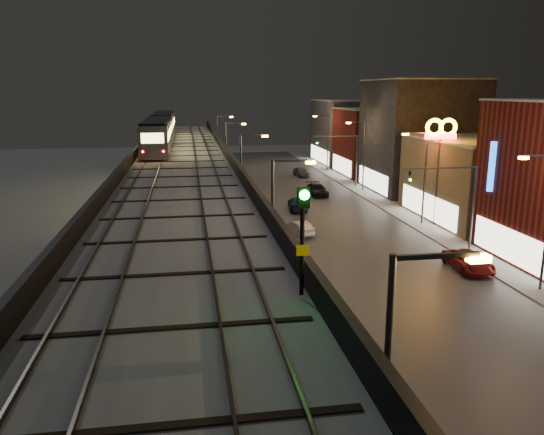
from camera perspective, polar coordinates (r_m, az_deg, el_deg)
road_surface at (r=54.50m, az=4.91°, el=-0.07°), size 17.00×120.00×0.06m
sidewalk_right at (r=57.68m, az=14.60°, el=0.34°), size 4.00×120.00×0.14m
under_viaduct_pavement at (r=52.94m, az=-9.42°, el=-0.61°), size 11.00×120.00×0.06m
elevated_viaduct at (r=48.76m, az=-9.68°, el=4.87°), size 9.00×100.00×6.30m
viaduct_trackbed at (r=48.78m, az=-9.73°, el=5.78°), size 8.40×100.00×0.32m
viaduct_parapet_streetside at (r=48.89m, az=-4.60°, el=6.50°), size 0.30×100.00×1.10m
viaduct_parapet_far at (r=48.99m, az=-14.85°, el=6.11°), size 0.30×100.00×1.10m
building_c at (r=57.29m, az=22.01°, el=3.79°), size 12.20×15.20×8.16m
building_d at (r=71.02m, az=15.61°, el=8.41°), size 12.20×13.20×14.16m
building_e at (r=84.08m, az=11.56°, el=7.98°), size 12.20×12.20×10.16m
building_f at (r=97.22m, az=8.68°, el=9.10°), size 12.20×16.20×11.16m
streetlight_left_0 at (r=14.54m, az=13.15°, el=-18.11°), size 2.57×0.28×9.00m
streetlight_left_1 at (r=30.75m, az=0.57°, el=-0.69°), size 2.57×0.28×9.00m
streetlight_left_2 at (r=48.24m, az=-3.02°, el=4.49°), size 2.57×0.28×9.00m
streetlight_right_2 at (r=52.85m, az=15.88°, el=4.79°), size 2.56×0.28×9.00m
streetlight_left_3 at (r=66.01m, az=-4.70°, el=6.90°), size 2.57×0.28×9.00m
streetlight_right_3 at (r=69.45m, az=9.66°, el=7.08°), size 2.56×0.28×9.00m
streetlight_left_4 at (r=83.87m, az=-5.68°, el=8.28°), size 2.57×0.28×9.00m
streetlight_right_4 at (r=86.61m, az=5.85°, el=8.44°), size 2.56×0.28×9.00m
traffic_light_rig_a at (r=44.65m, az=19.57°, el=2.03°), size 6.10×0.34×7.00m
traffic_light_rig_b at (r=72.09m, az=8.20°, el=6.77°), size 6.10×0.34×7.00m
subway_train at (r=66.02m, az=-11.88°, el=9.28°), size 2.73×33.44×3.26m
rail_signal at (r=15.80m, az=3.36°, el=-0.24°), size 0.39×0.45×3.38m
car_near_white at (r=48.00m, az=2.80°, el=-1.16°), size 2.47×4.08×1.27m
car_mid_silver at (r=55.20m, az=-1.59°, el=0.85°), size 3.19×5.32×1.38m
car_mid_dark at (r=57.92m, az=2.77°, el=1.46°), size 2.56×5.06×1.41m
car_onc_dark at (r=41.05m, az=20.39°, el=-4.51°), size 2.39×4.94×1.36m
car_onc_white at (r=66.10m, az=4.88°, el=2.94°), size 2.10×4.97×1.43m
car_onc_red at (r=80.94m, az=3.13°, el=4.90°), size 2.01×4.22×1.39m
sign_mcdonalds at (r=52.46m, az=17.67°, el=8.09°), size 3.06×0.56×10.28m
sign_carwash at (r=44.92m, az=23.30°, el=4.20°), size 1.73×0.35×8.97m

